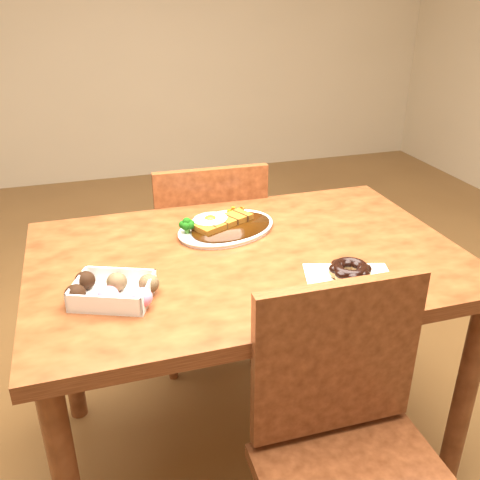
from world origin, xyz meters
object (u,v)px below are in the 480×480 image
object	(u,v)px
katsu_curry_plate	(224,226)
pon_de_ring	(350,271)
table	(247,284)
chair_far	(206,255)
chair_near	(355,463)
donut_box	(113,290)

from	to	relation	value
katsu_curry_plate	pon_de_ring	size ratio (longest dim) A/B	1.46
table	chair_far	distance (m)	0.56
table	pon_de_ring	size ratio (longest dim) A/B	4.66
katsu_curry_plate	table	bearing A→B (deg)	-82.35
chair_near	pon_de_ring	size ratio (longest dim) A/B	3.38
donut_box	chair_near	bearing A→B (deg)	-40.96
table	katsu_curry_plate	world-z (taller)	katsu_curry_plate
chair_far	pon_de_ring	size ratio (longest dim) A/B	3.38
chair_far	pon_de_ring	xyz separation A→B (m)	(0.20, -0.75, 0.29)
chair_far	katsu_curry_plate	world-z (taller)	chair_far
table	chair_near	bearing A→B (deg)	-81.62
table	pon_de_ring	world-z (taller)	pon_de_ring
pon_de_ring	katsu_curry_plate	bearing A→B (deg)	121.03
chair_near	pon_de_ring	world-z (taller)	chair_near
pon_de_ring	donut_box	bearing A→B (deg)	172.31
table	chair_far	size ratio (longest dim) A/B	1.38
chair_far	katsu_curry_plate	distance (m)	0.47
chair_far	pon_de_ring	distance (m)	0.83
katsu_curry_plate	pon_de_ring	xyz separation A→B (m)	(0.23, -0.38, 0.01)
chair_near	table	bearing A→B (deg)	99.11
chair_near	pon_de_ring	xyz separation A→B (m)	(0.13, 0.32, 0.29)
table	katsu_curry_plate	bearing A→B (deg)	97.65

